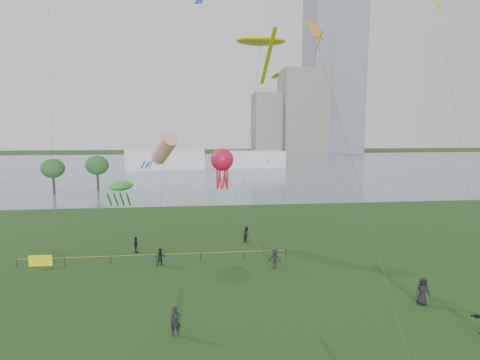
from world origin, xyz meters
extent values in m
plane|color=black|center=(0.00, 0.00, 0.00)|extent=(400.00, 400.00, 0.00)
cube|color=slate|center=(0.00, 100.00, 0.02)|extent=(400.00, 120.00, 0.08)
cube|color=slate|center=(62.00, 168.00, 60.00)|extent=(24.00, 24.00, 120.00)
cube|color=slate|center=(46.00, 162.00, 19.00)|extent=(20.00, 20.00, 38.00)
cube|color=gray|center=(32.00, 168.00, 14.00)|extent=(16.00, 18.00, 28.00)
cube|color=silver|center=(-12.00, 95.00, 3.00)|extent=(22.00, 8.00, 6.00)
cube|color=silver|center=(14.00, 98.00, 2.50)|extent=(18.00, 7.00, 5.00)
cylinder|color=#332017|center=(-22.26, 57.23, 1.53)|extent=(0.44, 0.44, 3.05)
ellipsoid|color=#2A6026|center=(-22.26, 57.23, 4.95)|extent=(4.34, 4.34, 3.66)
cylinder|color=#332017|center=(-29.36, 54.15, 1.47)|extent=(0.44, 0.44, 2.93)
ellipsoid|color=#2A6026|center=(-29.36, 54.15, 4.76)|extent=(4.17, 4.17, 3.52)
cylinder|color=black|center=(-19.21, 14.11, 0.42)|extent=(0.07, 0.07, 0.85)
cylinder|color=black|center=(-15.21, 14.11, 0.42)|extent=(0.07, 0.07, 0.85)
cylinder|color=black|center=(-11.21, 14.11, 0.42)|extent=(0.07, 0.07, 0.85)
cylinder|color=black|center=(-7.21, 14.11, 0.42)|extent=(0.07, 0.07, 0.85)
cylinder|color=black|center=(-3.21, 14.11, 0.42)|extent=(0.07, 0.07, 0.85)
cylinder|color=black|center=(0.79, 14.11, 0.42)|extent=(0.07, 0.07, 0.85)
cylinder|color=black|center=(4.79, 14.11, 0.42)|extent=(0.07, 0.07, 0.85)
cylinder|color=gold|center=(-7.21, 14.11, 0.75)|extent=(24.00, 0.03, 0.03)
cube|color=yellow|center=(-17.21, 14.11, 0.55)|extent=(2.00, 0.04, 1.00)
imported|color=black|center=(-6.69, 13.19, 0.80)|extent=(0.94, 0.85, 1.59)
imported|color=black|center=(3.18, 11.39, 0.87)|extent=(1.29, 1.01, 1.75)
imported|color=black|center=(-9.44, 17.23, 0.81)|extent=(0.62, 1.02, 1.62)
imported|color=black|center=(11.96, 3.29, 0.96)|extent=(0.99, 0.68, 1.93)
imported|color=black|center=(-4.82, 0.95, 0.88)|extent=(0.70, 0.52, 1.76)
imported|color=black|center=(1.80, 19.69, 0.85)|extent=(1.01, 1.05, 1.70)
cylinder|color=#3F3F42|center=(1.60, 17.04, 10.53)|extent=(3.64, 7.89, 21.07)
ellipsoid|color=yellow|center=(3.40, 20.97, 21.06)|extent=(5.20, 3.25, 0.81)
cube|color=yellow|center=(3.40, 16.77, 18.66)|extent=(0.36, 6.98, 4.09)
cube|color=yellow|center=(3.40, 12.97, 16.56)|extent=(0.95, 0.95, 0.42)
cylinder|color=#3F3F42|center=(-7.02, 18.30, 4.96)|extent=(0.46, 7.23, 9.94)
cylinder|color=red|center=(-6.81, 21.91, 9.92)|extent=(3.48, 4.97, 3.67)
cylinder|color=blue|center=(-8.21, 20.71, 8.32)|extent=(0.60, 1.13, 0.88)
cylinder|color=blue|center=(-8.48, 21.09, 8.32)|extent=(0.60, 1.13, 0.88)
cylinder|color=blue|center=(-8.93, 20.94, 8.32)|extent=(0.60, 1.13, 0.88)
cylinder|color=blue|center=(-8.93, 20.47, 8.32)|extent=(0.60, 1.13, 0.88)
cylinder|color=blue|center=(-8.48, 20.33, 8.32)|extent=(0.60, 1.13, 0.88)
cylinder|color=#3F3F42|center=(-11.38, 16.18, 3.38)|extent=(1.93, 0.44, 6.77)
ellipsoid|color=#1F931A|center=(-10.43, 16.38, 6.77)|extent=(2.11, 3.80, 0.74)
cylinder|color=#1F931A|center=(-11.23, 14.78, 5.77)|extent=(0.16, 1.79, 1.54)
cylinder|color=#1F931A|center=(-10.68, 14.78, 5.77)|extent=(0.16, 1.79, 1.54)
cylinder|color=#1F931A|center=(-10.13, 14.78, 5.77)|extent=(0.16, 1.79, 1.54)
cylinder|color=#1F931A|center=(-9.58, 14.78, 5.77)|extent=(0.16, 1.79, 1.54)
cylinder|color=#3F3F42|center=(0.78, 14.26, 4.53)|extent=(3.45, 6.42, 9.07)
sphere|color=red|center=(-0.93, 17.45, 9.05)|extent=(2.22, 2.22, 2.22)
cylinder|color=red|center=(-0.43, 17.45, 7.45)|extent=(0.18, 0.54, 2.60)
cylinder|color=red|center=(-0.68, 17.89, 7.45)|extent=(0.49, 0.36, 2.61)
cylinder|color=red|center=(-1.18, 17.89, 7.45)|extent=(0.49, 0.36, 2.61)
cylinder|color=red|center=(-1.43, 17.45, 7.45)|extent=(0.18, 0.54, 2.60)
cylinder|color=red|center=(-1.18, 17.02, 7.45)|extent=(0.49, 0.36, 2.61)
cylinder|color=red|center=(-0.68, 17.02, 7.45)|extent=(0.49, 0.36, 2.61)
cylinder|color=#3F3F42|center=(6.15, 1.60, 9.44)|extent=(2.61, 9.95, 18.90)
cube|color=orange|center=(4.86, 6.57, 18.88)|extent=(1.50, 1.50, 1.22)
cylinder|color=orange|center=(4.86, 5.67, 17.88)|extent=(0.08, 1.58, 1.35)
cube|color=#1933B2|center=(-2.86, 26.97, 26.58)|extent=(1.05, 0.96, 0.76)
cube|color=yellow|center=(16.41, 10.81, 22.21)|extent=(0.97, 0.68, 0.76)
camera|label=1|loc=(-3.51, -21.58, 12.21)|focal=30.00mm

